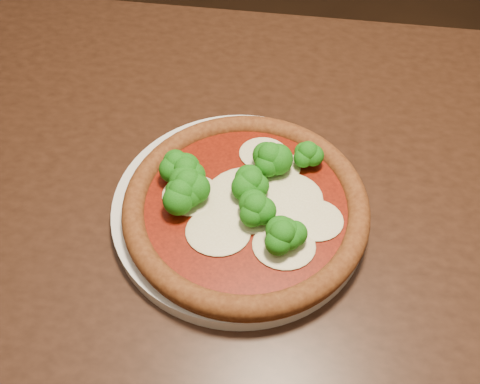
{
  "coord_description": "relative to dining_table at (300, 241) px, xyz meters",
  "views": [
    {
      "loc": [
        0.09,
        -0.52,
        1.26
      ],
      "look_at": [
        0.06,
        -0.15,
        0.79
      ],
      "focal_mm": 40.0,
      "sensor_mm": 36.0,
      "label": 1
    }
  ],
  "objects": [
    {
      "name": "floor",
      "position": [
        -0.13,
        0.11,
        -0.64
      ],
      "size": [
        4.0,
        4.0,
        0.0
      ],
      "primitive_type": "plane",
      "color": "black",
      "rests_on": "ground"
    },
    {
      "name": "pizza",
      "position": [
        -0.07,
        -0.05,
        0.15
      ],
      "size": [
        0.28,
        0.28,
        0.06
      ],
      "rotation": [
        0.0,
        0.0,
        -0.29
      ],
      "color": "brown",
      "rests_on": "plate"
    },
    {
      "name": "dining_table",
      "position": [
        0.0,
        0.0,
        0.0
      ],
      "size": [
        1.12,
        0.79,
        0.75
      ],
      "rotation": [
        0.0,
        0.0,
        -0.04
      ],
      "color": "black",
      "rests_on": "floor"
    },
    {
      "name": "plate",
      "position": [
        -0.08,
        -0.04,
        0.12
      ],
      "size": [
        0.3,
        0.3,
        0.02
      ],
      "primitive_type": "cylinder",
      "color": "silver",
      "rests_on": "dining_table"
    }
  ]
}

